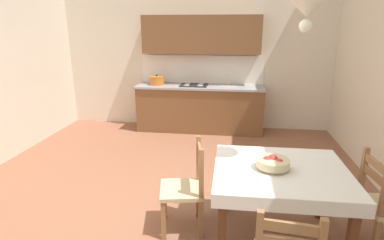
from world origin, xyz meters
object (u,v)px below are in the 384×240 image
dining_table (280,181)px  fruit_bowl (273,163)px  kitchen_cabinetry (200,87)px  pendant_lamp (307,9)px  dining_chair_window_side (384,206)px  dining_chair_tv_side (186,189)px

dining_table → fruit_bowl: fruit_bowl is taller
kitchen_cabinetry → pendant_lamp: size_ratio=3.06×
dining_chair_window_side → dining_chair_tv_side: bearing=178.1°
fruit_bowl → dining_chair_tv_side: bearing=173.6°
dining_table → kitchen_cabinetry: bearing=108.6°
dining_chair_tv_side → pendant_lamp: 1.96m
dining_chair_window_side → fruit_bowl: bearing=-178.3°
fruit_bowl → pendant_lamp: 1.33m
kitchen_cabinetry → dining_table: (1.12, -3.32, -0.23)m
kitchen_cabinetry → dining_chair_tv_side: 3.28m
dining_table → dining_chair_tv_side: 0.91m
fruit_bowl → pendant_lamp: bearing=31.2°
dining_table → pendant_lamp: pendant_lamp is taller
pendant_lamp → kitchen_cabinetry: bearing=110.9°
kitchen_cabinetry → dining_chair_tv_side: (0.23, -3.24, -0.41)m
kitchen_cabinetry → pendant_lamp: 3.67m
dining_chair_window_side → kitchen_cabinetry: bearing=121.8°
dining_chair_tv_side → dining_chair_window_side: (1.82, -0.06, 0.00)m
kitchen_cabinetry → fruit_bowl: kitchen_cabinetry is taller
dining_chair_tv_side → dining_chair_window_side: 1.82m
kitchen_cabinetry → dining_chair_window_side: size_ratio=2.65×
dining_table → pendant_lamp: bearing=43.1°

